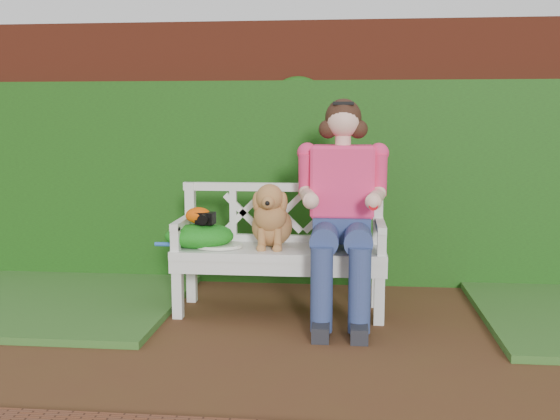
# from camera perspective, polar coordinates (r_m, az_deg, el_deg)

# --- Properties ---
(ground) EXTENTS (60.00, 60.00, 0.00)m
(ground) POSITION_cam_1_polar(r_m,az_deg,el_deg) (4.07, 3.53, -12.14)
(ground) COLOR #4C2B19
(brick_wall) EXTENTS (10.00, 0.30, 2.20)m
(brick_wall) POSITION_cam_1_polar(r_m,az_deg,el_deg) (5.72, 4.40, 5.03)
(brick_wall) COLOR maroon
(brick_wall) RESTS_ON ground
(ivy_hedge) EXTENTS (10.00, 0.18, 1.70)m
(ivy_hedge) POSITION_cam_1_polar(r_m,az_deg,el_deg) (5.52, 4.31, 2.31)
(ivy_hedge) COLOR #1C5B11
(ivy_hedge) RESTS_ON ground
(grass_left) EXTENTS (2.60, 2.00, 0.05)m
(grass_left) POSITION_cam_1_polar(r_m,az_deg,el_deg) (5.53, -21.95, -6.95)
(grass_left) COLOR #275820
(grass_left) RESTS_ON ground
(garden_bench) EXTENTS (1.59, 0.62, 0.48)m
(garden_bench) POSITION_cam_1_polar(r_m,az_deg,el_deg) (4.75, -0.00, -6.11)
(garden_bench) COLOR white
(garden_bench) RESTS_ON ground
(seated_woman) EXTENTS (0.81, 0.99, 1.57)m
(seated_woman) POSITION_cam_1_polar(r_m,az_deg,el_deg) (4.60, 5.42, 0.33)
(seated_woman) COLOR #C83545
(seated_woman) RESTS_ON ground
(dog) EXTENTS (0.38, 0.47, 0.47)m
(dog) POSITION_cam_1_polar(r_m,az_deg,el_deg) (4.67, -0.75, -0.39)
(dog) COLOR #96522F
(dog) RESTS_ON garden_bench
(tennis_racket) EXTENTS (0.71, 0.39, 0.03)m
(tennis_racket) POSITION_cam_1_polar(r_m,az_deg,el_deg) (4.71, -5.78, -3.07)
(tennis_racket) COLOR white
(tennis_racket) RESTS_ON garden_bench
(green_bag) EXTENTS (0.60, 0.54, 0.17)m
(green_bag) POSITION_cam_1_polar(r_m,az_deg,el_deg) (4.73, -7.04, -2.20)
(green_bag) COLOR #227117
(green_bag) RESTS_ON garden_bench
(camera_item) EXTENTS (0.14, 0.11, 0.09)m
(camera_item) POSITION_cam_1_polar(r_m,az_deg,el_deg) (4.69, -6.50, -0.71)
(camera_item) COLOR black
(camera_item) RESTS_ON green_bag
(baseball_glove) EXTENTS (0.22, 0.20, 0.12)m
(baseball_glove) POSITION_cam_1_polar(r_m,az_deg,el_deg) (4.72, -7.13, -0.47)
(baseball_glove) COLOR #DD4C04
(baseball_glove) RESTS_ON green_bag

